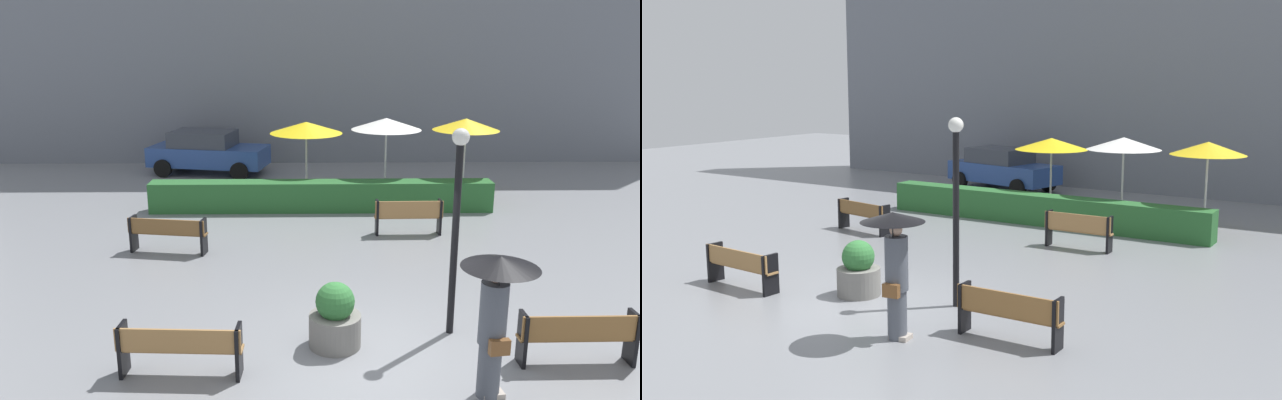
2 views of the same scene
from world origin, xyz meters
TOP-DOWN VIEW (x-y plane):
  - ground_plane at (0.00, 0.00)m, footprint 60.00×60.00m
  - bench_back_row at (1.43, 6.11)m, footprint 1.73×0.35m
  - bench_near_left at (-3.00, -0.63)m, footprint 1.87×0.47m
  - bench_far_left at (-4.38, 4.83)m, footprint 1.86×0.65m
  - bench_near_right at (3.02, -0.39)m, footprint 1.82×0.35m
  - pedestrian_with_umbrella at (1.42, -1.26)m, footprint 1.04×1.04m
  - planter_pot at (-0.68, 0.29)m, footprint 0.85×0.85m
  - lamp_post at (1.31, 0.72)m, footprint 0.28×0.28m
  - patio_umbrella_yellow at (-1.18, 10.02)m, footprint 2.24×2.24m
  - patio_umbrella_white at (1.24, 9.68)m, footprint 2.12×2.12m
  - patio_umbrella_yellow_far at (3.63, 9.54)m, footprint 1.99×1.99m
  - hedge_strip at (-0.74, 8.40)m, footprint 9.83×0.70m
  - building_facade at (0.00, 16.00)m, footprint 28.00×1.20m
  - parked_car at (-4.80, 13.47)m, footprint 4.47×2.64m

SIDE VIEW (x-z plane):
  - ground_plane at x=0.00m, z-range 0.00..0.00m
  - hedge_strip at x=-0.74m, z-range 0.00..0.87m
  - planter_pot at x=-0.68m, z-range -0.08..1.02m
  - bench_near_left at x=-3.00m, z-range 0.08..0.89m
  - bench_near_right at x=3.02m, z-range 0.08..0.93m
  - bench_far_left at x=-4.38m, z-range 0.09..0.93m
  - bench_back_row at x=1.43m, z-range 0.09..0.99m
  - parked_car at x=-4.80m, z-range 0.03..1.60m
  - pedestrian_with_umbrella at x=1.42m, z-range 0.35..2.47m
  - patio_umbrella_yellow at x=-1.18m, z-range 1.00..3.36m
  - lamp_post at x=1.31m, z-range 0.43..3.95m
  - patio_umbrella_yellow_far at x=3.63m, z-range 1.08..3.59m
  - patio_umbrella_white at x=1.24m, z-range 1.08..3.59m
  - building_facade at x=0.00m, z-range 0.00..11.64m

